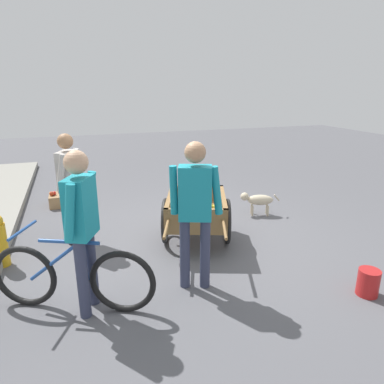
{
  "coord_description": "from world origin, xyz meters",
  "views": [
    {
      "loc": [
        -4.3,
        1.45,
        2.15
      ],
      "look_at": [
        -0.01,
        -0.04,
        0.75
      ],
      "focal_mm": 32.5,
      "sensor_mm": 36.0,
      "label": 1
    }
  ],
  "objects_px": {
    "dog": "(258,200)",
    "bicycle": "(73,277)",
    "bystander_person": "(69,179)",
    "plastic_bucket": "(368,282)",
    "apple_crate": "(59,199)",
    "cyclist_person": "(82,219)",
    "vendor_person": "(195,204)",
    "fruit_cart": "(196,213)"
  },
  "relations": [
    {
      "from": "cyclist_person",
      "to": "fruit_cart",
      "type": "bearing_deg",
      "value": -53.73
    },
    {
      "from": "fruit_cart",
      "to": "bystander_person",
      "type": "xyz_separation_m",
      "value": [
        0.61,
        1.63,
        0.48
      ]
    },
    {
      "from": "fruit_cart",
      "to": "plastic_bucket",
      "type": "bearing_deg",
      "value": -144.94
    },
    {
      "from": "bystander_person",
      "to": "bicycle",
      "type": "bearing_deg",
      "value": 178.69
    },
    {
      "from": "dog",
      "to": "bystander_person",
      "type": "height_order",
      "value": "bystander_person"
    },
    {
      "from": "bicycle",
      "to": "dog",
      "type": "relative_size",
      "value": 2.38
    },
    {
      "from": "cyclist_person",
      "to": "dog",
      "type": "distance_m",
      "value": 3.49
    },
    {
      "from": "apple_crate",
      "to": "bystander_person",
      "type": "bearing_deg",
      "value": -171.58
    },
    {
      "from": "fruit_cart",
      "to": "bicycle",
      "type": "bearing_deg",
      "value": 122.39
    },
    {
      "from": "plastic_bucket",
      "to": "bystander_person",
      "type": "distance_m",
      "value": 3.89
    },
    {
      "from": "dog",
      "to": "plastic_bucket",
      "type": "distance_m",
      "value": 2.52
    },
    {
      "from": "cyclist_person",
      "to": "dog",
      "type": "xyz_separation_m",
      "value": [
        1.8,
        -2.9,
        -0.7
      ]
    },
    {
      "from": "vendor_person",
      "to": "cyclist_person",
      "type": "distance_m",
      "value": 1.13
    },
    {
      "from": "vendor_person",
      "to": "dog",
      "type": "bearing_deg",
      "value": -45.34
    },
    {
      "from": "apple_crate",
      "to": "cyclist_person",
      "type": "bearing_deg",
      "value": -174.17
    },
    {
      "from": "dog",
      "to": "bystander_person",
      "type": "bearing_deg",
      "value": 91.22
    },
    {
      "from": "vendor_person",
      "to": "apple_crate",
      "type": "distance_m",
      "value": 3.8
    },
    {
      "from": "vendor_person",
      "to": "plastic_bucket",
      "type": "height_order",
      "value": "vendor_person"
    },
    {
      "from": "fruit_cart",
      "to": "dog",
      "type": "xyz_separation_m",
      "value": [
        0.68,
        -1.37,
        -0.17
      ]
    },
    {
      "from": "plastic_bucket",
      "to": "bicycle",
      "type": "bearing_deg",
      "value": 75.27
    },
    {
      "from": "fruit_cart",
      "to": "vendor_person",
      "type": "bearing_deg",
      "value": 159.59
    },
    {
      "from": "fruit_cart",
      "to": "bystander_person",
      "type": "height_order",
      "value": "bystander_person"
    },
    {
      "from": "bicycle",
      "to": "bystander_person",
      "type": "bearing_deg",
      "value": -1.31
    },
    {
      "from": "fruit_cart",
      "to": "bystander_person",
      "type": "bearing_deg",
      "value": 69.34
    },
    {
      "from": "cyclist_person",
      "to": "plastic_bucket",
      "type": "bearing_deg",
      "value": -104.18
    },
    {
      "from": "bicycle",
      "to": "apple_crate",
      "type": "xyz_separation_m",
      "value": [
        3.38,
        0.21,
        -0.23
      ]
    },
    {
      "from": "plastic_bucket",
      "to": "apple_crate",
      "type": "xyz_separation_m",
      "value": [
        4.15,
        3.17,
        -0.02
      ]
    },
    {
      "from": "plastic_bucket",
      "to": "bystander_person",
      "type": "height_order",
      "value": "bystander_person"
    },
    {
      "from": "bicycle",
      "to": "dog",
      "type": "xyz_separation_m",
      "value": [
        1.74,
        -3.04,
        -0.08
      ]
    },
    {
      "from": "bicycle",
      "to": "plastic_bucket",
      "type": "xyz_separation_m",
      "value": [
        -0.78,
        -2.96,
        -0.21
      ]
    },
    {
      "from": "bystander_person",
      "to": "plastic_bucket",
      "type": "bearing_deg",
      "value": -130.02
    },
    {
      "from": "plastic_bucket",
      "to": "vendor_person",
      "type": "bearing_deg",
      "value": 65.7
    },
    {
      "from": "cyclist_person",
      "to": "bystander_person",
      "type": "height_order",
      "value": "cyclist_person"
    },
    {
      "from": "dog",
      "to": "bicycle",
      "type": "bearing_deg",
      "value": 119.72
    },
    {
      "from": "plastic_bucket",
      "to": "fruit_cart",
      "type": "bearing_deg",
      "value": 35.06
    },
    {
      "from": "dog",
      "to": "bystander_person",
      "type": "xyz_separation_m",
      "value": [
        -0.06,
        3.0,
        0.65
      ]
    },
    {
      "from": "vendor_person",
      "to": "fruit_cart",
      "type": "bearing_deg",
      "value": -20.41
    },
    {
      "from": "bicycle",
      "to": "bystander_person",
      "type": "relative_size",
      "value": 0.99
    },
    {
      "from": "vendor_person",
      "to": "dog",
      "type": "xyz_separation_m",
      "value": [
        1.75,
        -1.77,
        -0.7
      ]
    },
    {
      "from": "fruit_cart",
      "to": "bicycle",
      "type": "distance_m",
      "value": 1.98
    },
    {
      "from": "plastic_bucket",
      "to": "apple_crate",
      "type": "bearing_deg",
      "value": 37.35
    },
    {
      "from": "bicycle",
      "to": "cyclist_person",
      "type": "height_order",
      "value": "cyclist_person"
    }
  ]
}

